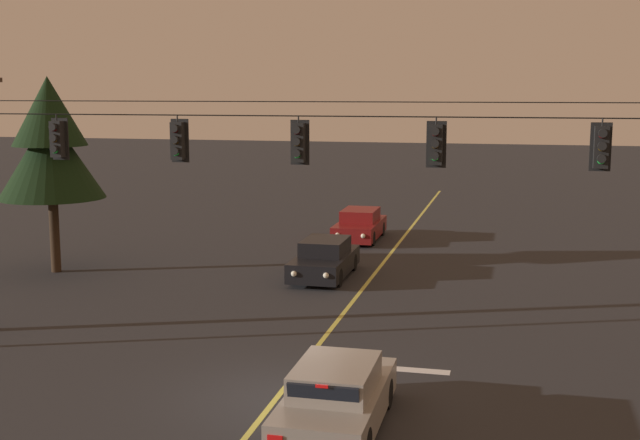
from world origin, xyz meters
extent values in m
plane|color=#28282B|center=(0.00, 0.00, 0.00)|extent=(180.00, 180.00, 0.00)
cube|color=#D1C64C|center=(0.00, 9.01, 0.00)|extent=(0.14, 60.00, 0.01)
cube|color=silver|center=(1.90, 2.41, 0.00)|extent=(3.40, 0.36, 0.01)
cylinder|color=black|center=(0.00, 3.01, 6.09)|extent=(18.88, 0.03, 0.03)
cylinder|color=black|center=(0.00, 3.01, 6.44)|extent=(18.88, 0.02, 0.02)
cylinder|color=black|center=(-6.95, 3.01, 6.00)|extent=(0.04, 0.04, 0.18)
cube|color=black|center=(-6.95, 3.01, 5.43)|extent=(0.32, 0.26, 0.96)
cube|color=black|center=(-6.95, 3.16, 5.43)|extent=(0.48, 0.03, 1.12)
sphere|color=#380A0A|center=(-6.95, 2.85, 5.72)|extent=(0.17, 0.17, 0.17)
cylinder|color=black|center=(-6.95, 2.81, 5.76)|extent=(0.20, 0.10, 0.20)
sphere|color=#3D280A|center=(-6.95, 2.85, 5.43)|extent=(0.17, 0.17, 0.17)
cylinder|color=black|center=(-6.95, 2.81, 5.48)|extent=(0.20, 0.10, 0.20)
sphere|color=#1ED83F|center=(-6.95, 2.85, 5.14)|extent=(0.17, 0.17, 0.17)
cylinder|color=black|center=(-6.95, 2.81, 5.19)|extent=(0.20, 0.10, 0.20)
cylinder|color=black|center=(-3.52, 3.01, 6.00)|extent=(0.04, 0.04, 0.18)
cube|color=black|center=(-3.52, 3.01, 5.43)|extent=(0.32, 0.26, 0.96)
cube|color=black|center=(-3.52, 3.16, 5.43)|extent=(0.48, 0.03, 1.12)
sphere|color=#380A0A|center=(-3.52, 2.85, 5.72)|extent=(0.17, 0.17, 0.17)
cylinder|color=black|center=(-3.52, 2.81, 5.76)|extent=(0.20, 0.10, 0.20)
sphere|color=#3D280A|center=(-3.52, 2.85, 5.43)|extent=(0.17, 0.17, 0.17)
cylinder|color=black|center=(-3.52, 2.81, 5.48)|extent=(0.20, 0.10, 0.20)
sphere|color=#1ED83F|center=(-3.52, 2.85, 5.14)|extent=(0.17, 0.17, 0.17)
cylinder|color=black|center=(-3.52, 2.81, 5.19)|extent=(0.20, 0.10, 0.20)
cylinder|color=black|center=(-0.31, 3.01, 6.00)|extent=(0.04, 0.04, 0.18)
cube|color=black|center=(-0.31, 3.01, 5.43)|extent=(0.32, 0.26, 0.96)
cube|color=black|center=(-0.31, 3.16, 5.43)|extent=(0.48, 0.03, 1.12)
sphere|color=#380A0A|center=(-0.31, 2.85, 5.72)|extent=(0.17, 0.17, 0.17)
cylinder|color=black|center=(-0.31, 2.81, 5.76)|extent=(0.20, 0.10, 0.20)
sphere|color=#3D280A|center=(-0.31, 2.85, 5.43)|extent=(0.17, 0.17, 0.17)
cylinder|color=black|center=(-0.31, 2.81, 5.48)|extent=(0.20, 0.10, 0.20)
sphere|color=#1ED83F|center=(-0.31, 2.85, 5.14)|extent=(0.17, 0.17, 0.17)
cylinder|color=black|center=(-0.31, 2.81, 5.19)|extent=(0.20, 0.10, 0.20)
cylinder|color=black|center=(3.08, 3.01, 6.00)|extent=(0.04, 0.04, 0.18)
cube|color=black|center=(3.08, 3.01, 5.43)|extent=(0.32, 0.26, 0.96)
cube|color=black|center=(3.08, 3.16, 5.43)|extent=(0.48, 0.03, 1.12)
sphere|color=#380A0A|center=(3.08, 2.85, 5.72)|extent=(0.17, 0.17, 0.17)
cylinder|color=black|center=(3.08, 2.81, 5.76)|extent=(0.20, 0.10, 0.20)
sphere|color=#3D280A|center=(3.08, 2.85, 5.43)|extent=(0.17, 0.17, 0.17)
cylinder|color=black|center=(3.08, 2.81, 5.48)|extent=(0.20, 0.10, 0.20)
sphere|color=#1ED83F|center=(3.08, 2.85, 5.14)|extent=(0.17, 0.17, 0.17)
cylinder|color=black|center=(3.08, 2.81, 5.19)|extent=(0.20, 0.10, 0.20)
cylinder|color=black|center=(6.84, 3.01, 6.00)|extent=(0.04, 0.04, 0.18)
cube|color=black|center=(6.84, 3.01, 5.43)|extent=(0.32, 0.26, 0.96)
cube|color=black|center=(6.84, 3.16, 5.43)|extent=(0.48, 0.03, 1.12)
sphere|color=#380A0A|center=(6.84, 2.85, 5.72)|extent=(0.17, 0.17, 0.17)
cylinder|color=black|center=(6.84, 2.81, 5.76)|extent=(0.20, 0.10, 0.20)
sphere|color=#3D280A|center=(6.84, 2.85, 5.43)|extent=(0.17, 0.17, 0.17)
cylinder|color=black|center=(6.84, 2.81, 5.48)|extent=(0.20, 0.10, 0.20)
sphere|color=#1ED83F|center=(6.84, 2.85, 5.14)|extent=(0.17, 0.17, 0.17)
cylinder|color=black|center=(6.84, 2.81, 5.19)|extent=(0.20, 0.10, 0.20)
cube|color=gray|center=(1.64, -1.46, 0.51)|extent=(1.80, 4.30, 0.68)
cube|color=gray|center=(1.64, -1.58, 1.12)|extent=(1.51, 2.15, 0.54)
cube|color=black|center=(1.64, -0.64, 1.12)|extent=(1.40, 0.21, 0.48)
cube|color=black|center=(1.64, -2.64, 1.12)|extent=(1.37, 0.18, 0.46)
cylinder|color=black|center=(0.85, -0.12, 0.32)|extent=(0.22, 0.64, 0.64)
cylinder|color=black|center=(2.43, -0.12, 0.32)|extent=(0.22, 0.64, 0.64)
cylinder|color=black|center=(0.85, -2.79, 0.32)|extent=(0.22, 0.64, 0.64)
cube|color=red|center=(0.99, -3.62, 0.61)|extent=(0.28, 0.03, 0.18)
cube|color=red|center=(1.64, -2.75, 1.35)|extent=(0.24, 0.04, 0.06)
cube|color=black|center=(-1.69, 11.81, 0.51)|extent=(1.80, 4.30, 0.68)
cube|color=black|center=(-1.69, 11.93, 1.12)|extent=(1.51, 2.15, 0.54)
cube|color=black|center=(-1.69, 10.99, 1.12)|extent=(1.40, 0.21, 0.48)
cube|color=black|center=(-1.69, 12.99, 1.12)|extent=(1.37, 0.18, 0.46)
cylinder|color=black|center=(-0.90, 10.48, 0.32)|extent=(0.22, 0.64, 0.64)
cylinder|color=black|center=(-2.48, 10.48, 0.32)|extent=(0.22, 0.64, 0.64)
cylinder|color=black|center=(-0.90, 13.14, 0.32)|extent=(0.22, 0.64, 0.64)
cylinder|color=black|center=(-2.48, 13.14, 0.32)|extent=(0.22, 0.64, 0.64)
sphere|color=white|center=(-1.13, 9.64, 0.57)|extent=(0.20, 0.20, 0.20)
sphere|color=white|center=(-2.25, 9.64, 0.57)|extent=(0.20, 0.20, 0.20)
cube|color=maroon|center=(-1.86, 19.62, 0.51)|extent=(1.80, 4.30, 0.68)
cube|color=maroon|center=(-1.86, 19.74, 1.12)|extent=(1.51, 2.15, 0.54)
cube|color=black|center=(-1.86, 18.80, 1.12)|extent=(1.40, 0.21, 0.48)
cube|color=black|center=(-1.86, 20.80, 1.12)|extent=(1.37, 0.18, 0.46)
cylinder|color=black|center=(-1.06, 18.29, 0.32)|extent=(0.22, 0.64, 0.64)
cylinder|color=black|center=(-2.65, 18.29, 0.32)|extent=(0.22, 0.64, 0.64)
cylinder|color=black|center=(-1.06, 20.95, 0.32)|extent=(0.22, 0.64, 0.64)
cylinder|color=black|center=(-2.65, 20.95, 0.32)|extent=(0.22, 0.64, 0.64)
sphere|color=white|center=(-1.30, 17.45, 0.57)|extent=(0.20, 0.20, 0.20)
sphere|color=white|center=(-2.41, 17.45, 0.57)|extent=(0.20, 0.20, 0.20)
cylinder|color=#332316|center=(-11.66, 10.40, 1.53)|extent=(0.36, 0.36, 3.07)
cone|color=black|center=(-11.66, 10.40, 4.32)|extent=(3.87, 3.87, 3.10)
cone|color=black|center=(-11.66, 10.40, 5.97)|extent=(2.71, 2.71, 2.52)
camera|label=1|loc=(4.98, -16.98, 6.73)|focal=46.76mm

